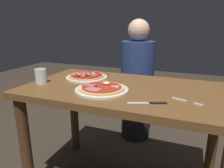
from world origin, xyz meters
The scene contains 7 objects.
dining_table centered at (0.00, 0.00, 0.63)m, with size 1.25×0.71×0.75m.
pizza_foreground centered at (-0.10, -0.12, 0.76)m, with size 0.32×0.32×0.05m.
pizza_across_left centered at (-0.33, 0.12, 0.76)m, with size 0.30×0.30×0.03m.
water_glass_near centered at (-0.55, -0.11, 0.79)m, with size 0.07×0.07×0.10m.
fork centered at (0.36, -0.12, 0.76)m, with size 0.15×0.07×0.00m.
knife centered at (0.20, -0.22, 0.76)m, with size 0.19×0.09×0.01m.
diner_person centered at (-0.11, 0.73, 0.56)m, with size 0.32×0.32×1.18m.
Camera 1 is at (0.37, -1.16, 1.12)m, focal length 32.90 mm.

